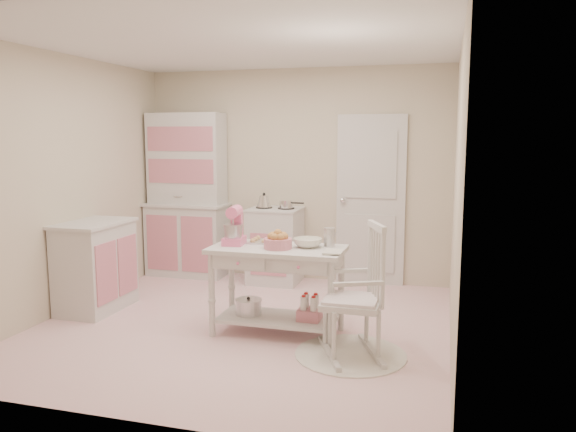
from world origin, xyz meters
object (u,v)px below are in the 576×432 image
object	(u,v)px
stand_mixer	(234,226)
bread_basket	(278,243)
base_cabinet	(95,266)
rocking_chair	(352,290)
work_table	(277,291)
hutch	(186,195)
stove	(275,245)

from	to	relation	value
stand_mixer	bread_basket	size ratio (longest dim) A/B	1.36
base_cabinet	bread_basket	size ratio (longest dim) A/B	3.68
rocking_chair	bread_basket	size ratio (longest dim) A/B	4.40
work_table	hutch	bearing A→B (deg)	134.58
stove	bread_basket	world-z (taller)	stove
hutch	work_table	distance (m)	2.58
stove	bread_basket	bearing A→B (deg)	-72.14
bread_basket	stand_mixer	bearing A→B (deg)	170.96
hutch	bread_basket	size ratio (longest dim) A/B	8.32
work_table	bread_basket	distance (m)	0.45
rocking_chair	stove	bearing A→B (deg)	98.11
hutch	rocking_chair	size ratio (longest dim) A/B	1.89
base_cabinet	stand_mixer	size ratio (longest dim) A/B	2.71
base_cabinet	stand_mixer	distance (m)	1.68
bread_basket	stove	bearing A→B (deg)	107.86
base_cabinet	work_table	bearing A→B (deg)	-4.90
stand_mixer	bread_basket	bearing A→B (deg)	-15.77
stand_mixer	base_cabinet	bearing A→B (deg)	167.79
base_cabinet	stand_mixer	bearing A→B (deg)	-5.47
rocking_chair	work_table	bearing A→B (deg)	131.57
rocking_chair	bread_basket	bearing A→B (deg)	134.35
rocking_chair	work_table	world-z (taller)	rocking_chair
base_cabinet	rocking_chair	size ratio (longest dim) A/B	0.84
hutch	work_table	bearing A→B (deg)	-45.42
stand_mixer	bread_basket	distance (m)	0.46
stand_mixer	stove	bearing A→B (deg)	87.73
hutch	stove	bearing A→B (deg)	-2.39
stove	rocking_chair	xyz separation A→B (m)	(1.28, -2.06, 0.09)
base_cabinet	stand_mixer	xyz separation A→B (m)	(1.59, -0.15, 0.51)
stove	base_cabinet	bearing A→B (deg)	-133.11
stove	rocking_chair	world-z (taller)	rocking_chair
hutch	base_cabinet	world-z (taller)	hutch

